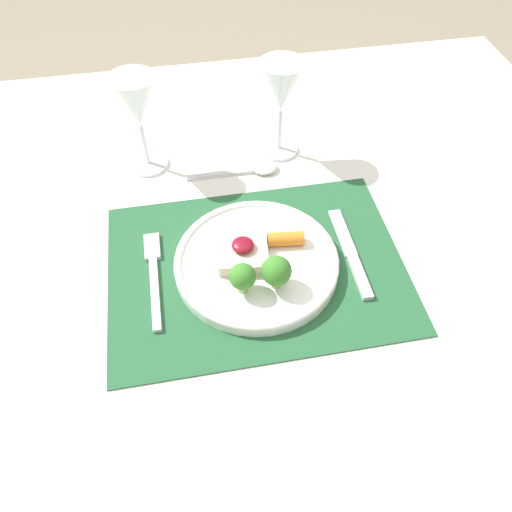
{
  "coord_description": "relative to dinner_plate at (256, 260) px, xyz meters",
  "views": [
    {
      "loc": [
        -0.08,
        -0.46,
        1.35
      ],
      "look_at": [
        0.0,
        0.0,
        0.78
      ],
      "focal_mm": 35.0,
      "sensor_mm": 36.0,
      "label": 1
    }
  ],
  "objects": [
    {
      "name": "wine_glass_far",
      "position": [
        -0.15,
        0.27,
        0.11
      ],
      "size": [
        0.08,
        0.08,
        0.18
      ],
      "color": "white",
      "rests_on": "dining_table"
    },
    {
      "name": "placemat",
      "position": [
        0.0,
        -0.0,
        -0.02
      ],
      "size": [
        0.44,
        0.33,
        0.0
      ],
      "primitive_type": "cube",
      "color": "#235633",
      "rests_on": "dining_table"
    },
    {
      "name": "dinner_plate",
      "position": [
        0.0,
        0.0,
        0.0
      ],
      "size": [
        0.25,
        0.25,
        0.07
      ],
      "color": "white",
      "rests_on": "placemat"
    },
    {
      "name": "fork",
      "position": [
        -0.15,
        0.01,
        -0.01
      ],
      "size": [
        0.02,
        0.18,
        0.01
      ],
      "rotation": [
        0.0,
        0.0,
        0.01
      ],
      "color": "silver",
      "rests_on": "placemat"
    },
    {
      "name": "dining_table",
      "position": [
        0.0,
        -0.0,
        -0.1
      ],
      "size": [
        1.35,
        1.22,
        0.75
      ],
      "color": "white",
      "rests_on": "ground_plane"
    },
    {
      "name": "knife",
      "position": [
        0.15,
        -0.01,
        -0.01
      ],
      "size": [
        0.02,
        0.18,
        0.01
      ],
      "rotation": [
        0.0,
        0.0,
        -0.04
      ],
      "color": "silver",
      "rests_on": "placemat"
    },
    {
      "name": "wine_glass_near",
      "position": [
        0.09,
        0.27,
        0.11
      ],
      "size": [
        0.08,
        0.08,
        0.18
      ],
      "color": "white",
      "rests_on": "dining_table"
    },
    {
      "name": "spoon",
      "position": [
        0.03,
        0.22,
        -0.01
      ],
      "size": [
        0.17,
        0.04,
        0.01
      ],
      "rotation": [
        0.0,
        0.0,
        -0.06
      ],
      "color": "silver",
      "rests_on": "dining_table"
    },
    {
      "name": "ground_plane",
      "position": [
        0.0,
        -0.0,
        -0.77
      ],
      "size": [
        8.0,
        8.0,
        0.0
      ],
      "primitive_type": "plane",
      "color": "gray"
    }
  ]
}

